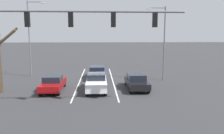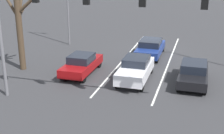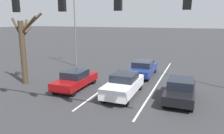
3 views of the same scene
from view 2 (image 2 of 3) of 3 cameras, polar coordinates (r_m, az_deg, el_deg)
The scene contains 9 objects.
ground_plane at distance 27.44m, azimuth 7.15°, elevation 2.59°, with size 240.00×240.00×0.00m, color #333335.
lane_stripe_left_divider at distance 25.12m, azimuth 10.38°, elevation 0.89°, with size 0.12×16.42×0.01m, color silver.
lane_stripe_center_divider at distance 25.71m, azimuth 2.34°, elevation 1.61°, with size 0.12×16.42×0.01m, color silver.
car_maroon_rightlane_front at distance 22.12m, azimuth -5.58°, elevation 0.56°, with size 1.74×4.37×1.40m.
car_white_midlane_front at distance 20.85m, azimuth 4.34°, elevation -0.33°, with size 1.79×4.53×1.55m.
car_black_leftlane_front at distance 20.90m, azimuth 14.66°, elevation -1.03°, with size 1.79×4.40×1.42m.
car_navy_midlane_second at distance 26.33m, azimuth 7.03°, elevation 3.56°, with size 1.90×4.59×1.41m.
traffic_signal_gantry at distance 16.11m, azimuth -7.05°, elevation 10.75°, with size 12.95×0.37×6.95m.
bare_tree_near at distance 23.30m, azimuth -16.35°, elevation 6.93°, with size 2.97×1.52×5.73m.
Camera 2 is at (-4.13, 26.03, 7.63)m, focal length 50.00 mm.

